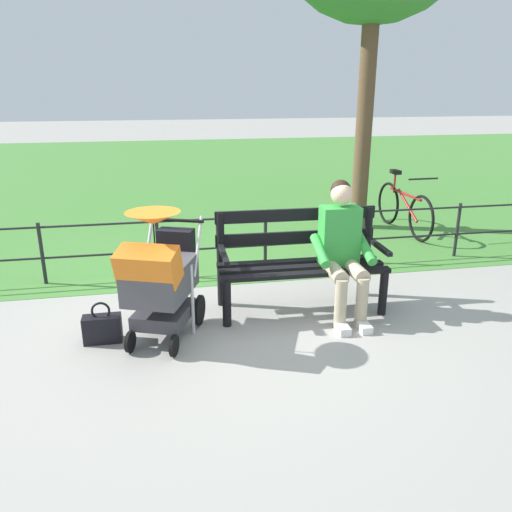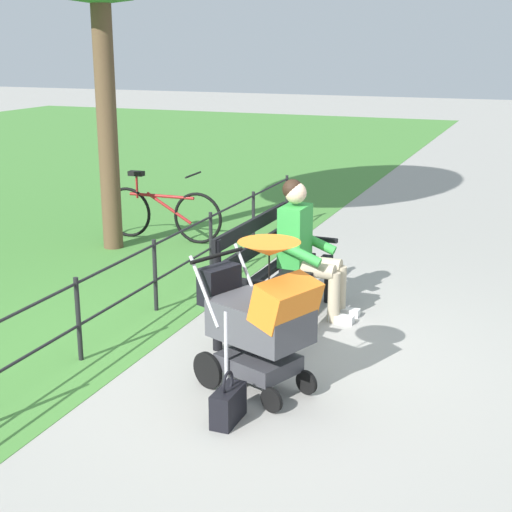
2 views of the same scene
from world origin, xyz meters
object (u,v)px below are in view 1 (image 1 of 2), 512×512
at_px(park_bench, 299,256).
at_px(handbag, 102,328).
at_px(bicycle, 404,208).
at_px(person_on_bench, 343,246).
at_px(stroller, 160,275).

height_order(park_bench, handbag, park_bench).
distance_m(park_bench, handbag, 1.93).
bearing_deg(bicycle, handbag, 33.55).
relative_size(park_bench, person_on_bench, 1.26).
xyz_separation_m(park_bench, bicycle, (-2.27, -2.33, -0.16)).
bearing_deg(stroller, bicycle, -142.46).
xyz_separation_m(person_on_bench, handbag, (2.20, 0.17, -0.55)).
distance_m(person_on_bench, stroller, 1.70).
relative_size(person_on_bench, handbag, 3.45).
height_order(park_bench, stroller, stroller).
bearing_deg(stroller, handbag, -4.22).
height_order(park_bench, bicycle, park_bench).
distance_m(stroller, handbag, 0.70).
xyz_separation_m(person_on_bench, bicycle, (-1.92, -2.56, -0.31)).
xyz_separation_m(stroller, handbag, (0.51, -0.04, -0.47)).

